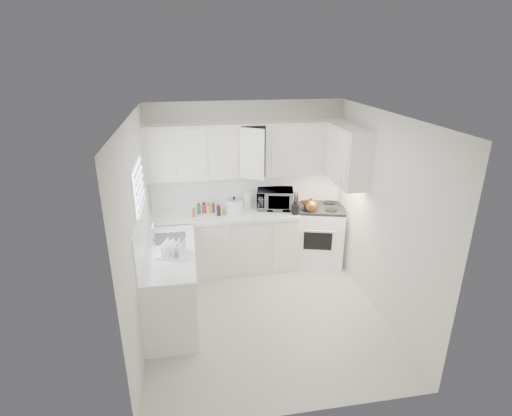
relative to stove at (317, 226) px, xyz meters
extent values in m
plane|color=beige|center=(-1.11, -1.31, -0.62)|extent=(3.20, 3.20, 0.00)
plane|color=white|center=(-1.11, -1.31, 1.98)|extent=(3.20, 3.20, 0.00)
plane|color=beige|center=(-1.11, 0.29, 0.68)|extent=(3.00, 0.00, 3.00)
plane|color=beige|center=(-1.11, -2.91, 0.68)|extent=(3.00, 0.00, 3.00)
plane|color=beige|center=(-2.61, -1.31, 0.68)|extent=(0.00, 3.20, 3.20)
plane|color=beige|center=(0.39, -1.31, 0.68)|extent=(0.00, 3.20, 3.20)
cube|color=silver|center=(-1.50, -0.02, 0.30)|extent=(2.24, 0.64, 0.05)
cube|color=silver|center=(-2.30, -1.11, 0.30)|extent=(0.64, 1.62, 0.05)
cube|color=silver|center=(-1.11, 0.28, 0.60)|extent=(2.98, 0.02, 0.55)
cube|color=silver|center=(-2.60, -1.11, 0.60)|extent=(0.02, 1.60, 0.55)
imported|color=gray|center=(-0.69, 0.10, 0.52)|extent=(0.62, 0.42, 0.38)
cylinder|color=white|center=(-1.11, 0.15, 0.46)|extent=(0.12, 0.12, 0.27)
cylinder|color=olive|center=(-1.96, 0.11, 0.39)|extent=(0.06, 0.06, 0.13)
cylinder|color=#27753C|center=(-1.89, 0.02, 0.39)|extent=(0.06, 0.06, 0.13)
cylinder|color=#B9183E|center=(-1.81, 0.11, 0.39)|extent=(0.06, 0.06, 0.13)
cylinder|color=gold|center=(-1.74, 0.02, 0.39)|extent=(0.06, 0.06, 0.13)
cylinder|color=#5F291B|center=(-1.66, 0.11, 0.39)|extent=(0.06, 0.06, 0.13)
cylinder|color=black|center=(-1.59, 0.02, 0.39)|extent=(0.06, 0.06, 0.13)
cylinder|color=olive|center=(-1.51, 0.11, 0.39)|extent=(0.06, 0.06, 0.13)
cylinder|color=#27753C|center=(-1.44, 0.02, 0.39)|extent=(0.06, 0.06, 0.13)
cylinder|color=#B9183E|center=(-0.53, 0.15, 0.42)|extent=(0.06, 0.06, 0.19)
cylinder|color=gold|center=(-0.48, 0.09, 0.42)|extent=(0.06, 0.06, 0.19)
cylinder|color=#5F291B|center=(-0.42, 0.15, 0.42)|extent=(0.06, 0.06, 0.19)
cylinder|color=black|center=(-0.37, 0.09, 0.42)|extent=(0.06, 0.06, 0.19)
cylinder|color=olive|center=(-0.31, 0.15, 0.42)|extent=(0.06, 0.06, 0.19)
camera|label=1|loc=(-1.99, -5.69, 2.63)|focal=28.14mm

